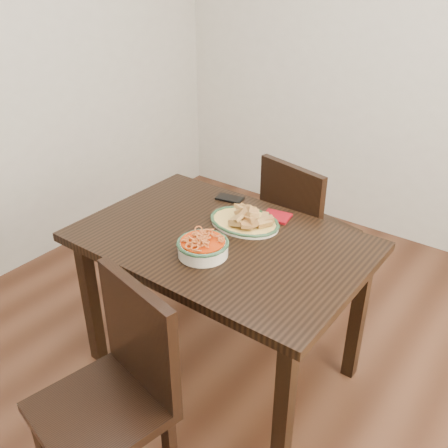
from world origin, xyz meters
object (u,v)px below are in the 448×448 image
Objects in this scene: chair_near at (118,385)px; noodle_bowl at (203,246)px; smartphone at (230,198)px; chair_far at (301,226)px; dining_table at (221,256)px; fish_plate at (245,215)px.

chair_near is 0.63m from noodle_bowl.
noodle_bowl is at bearing -77.14° from smartphone.
chair_near is (0.04, -1.42, 0.00)m from chair_far.
dining_table is 0.40m from smartphone.
chair_near is 6.67× the size of smartphone.
noodle_bowl is at bearing 106.62° from chair_near.
noodle_bowl is (0.02, -0.15, 0.14)m from dining_table.
dining_table is 0.21m from noodle_bowl.
noodle_bowl reaches higher than dining_table.
dining_table is at bearing -93.72° from fish_plate.
dining_table is 0.21m from fish_plate.
smartphone is (-0.22, 0.48, -0.04)m from noodle_bowl.
chair_far is 0.91m from noodle_bowl.
dining_table is at bearing -70.63° from smartphone.
smartphone is (-0.22, -0.38, 0.26)m from chair_far.
fish_plate reaches higher than smartphone.
dining_table is 3.75× the size of fish_plate.
chair_near is at bearing -85.00° from noodle_bowl.
smartphone is at bearing 115.98° from chair_near.
noodle_bowl is (-0.05, 0.55, 0.29)m from chair_near.
fish_plate is 0.27m from smartphone.
chair_far and chair_near have the same top height.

